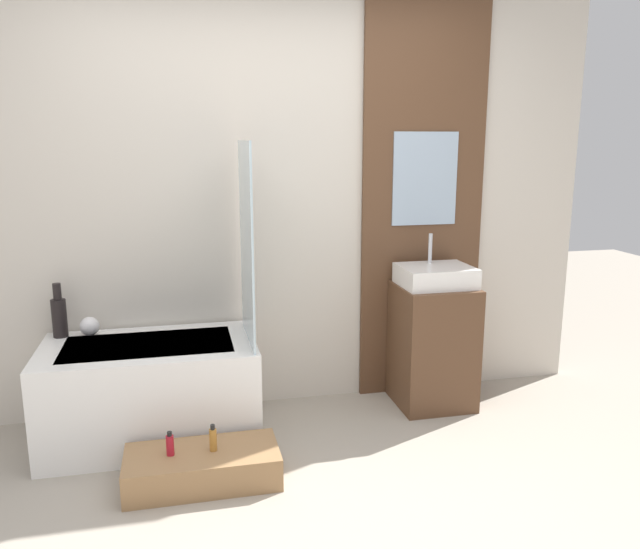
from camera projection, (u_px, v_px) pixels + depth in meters
wall_tiled_back at (265, 199)px, 3.79m from camera, size 4.20×0.06×2.60m
wall_wood_accent at (423, 196)px, 3.96m from camera, size 0.80×0.04×2.60m
bathtub at (151, 391)px, 3.48m from camera, size 1.16×0.67×0.56m
glass_shower_screen at (247, 243)px, 3.40m from camera, size 0.01×0.56×1.10m
wooden_step_bench at (203, 467)px, 3.06m from camera, size 0.75×0.35×0.16m
vanity_cabinet at (433, 345)px, 3.93m from camera, size 0.46×0.45×0.77m
sink at (435, 276)px, 3.83m from camera, size 0.44×0.36×0.31m
vase_tall_dark at (59, 315)px, 3.53m from camera, size 0.08×0.08×0.31m
vase_round_light at (90, 326)px, 3.56m from camera, size 0.11×0.11×0.11m
bottle_soap_primary at (170, 445)px, 3.00m from camera, size 0.04×0.04×0.12m
bottle_soap_secondary at (213, 439)px, 3.04m from camera, size 0.04×0.04×0.14m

